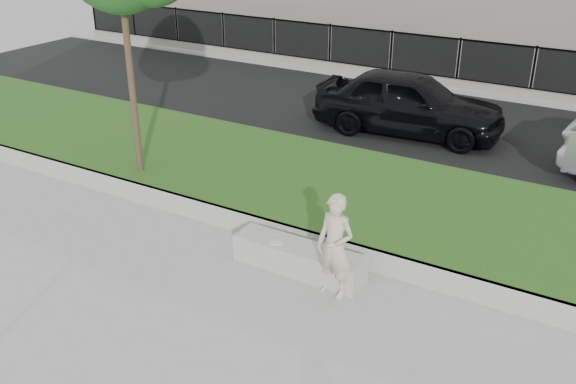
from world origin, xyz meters
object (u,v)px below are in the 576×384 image
Objects in this scene: stone_bench at (299,258)px; book at (276,242)px; man at (335,246)px; car_dark at (409,103)px.

book is (-0.36, -0.10, 0.24)m from stone_bench.
book is at bearing -164.84° from stone_bench.
book is (-1.15, 0.20, -0.36)m from man.
man is (0.79, -0.30, 0.60)m from stone_bench.
book is 0.05× the size of car_dark.
car_dark is (-0.49, 7.08, 0.37)m from book.
stone_bench is at bearing -177.96° from car_dark.
stone_bench is 0.44m from book.
man is at bearing -20.91° from stone_bench.
man is at bearing -42.21° from book.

